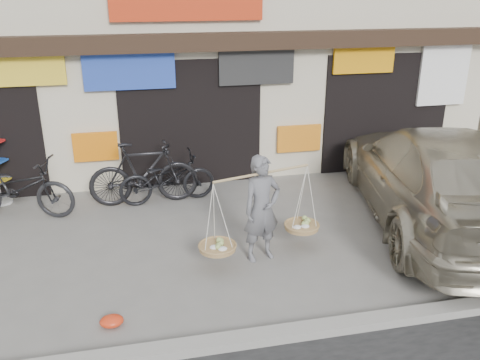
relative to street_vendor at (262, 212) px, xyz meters
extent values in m
plane|color=slate|center=(-0.65, 0.01, -0.80)|extent=(70.00, 70.00, 0.00)
cube|color=gray|center=(-0.65, -1.99, -0.74)|extent=(70.00, 0.25, 0.12)
cube|color=beige|center=(-0.65, 6.51, 2.70)|extent=(14.00, 6.00, 7.00)
cube|color=black|center=(-0.65, 3.36, 2.25)|extent=(14.00, 0.35, 0.35)
cube|color=black|center=(-0.65, 3.76, 0.55)|extent=(3.00, 0.60, 2.70)
cube|color=black|center=(3.85, 3.76, 0.55)|extent=(3.00, 0.60, 2.70)
cube|color=yellow|center=(-3.85, 3.43, 1.80)|extent=(1.60, 0.08, 0.60)
cube|color=#2545B1|center=(-1.85, 3.43, 1.70)|extent=(1.80, 0.08, 0.70)
cube|color=#282828|center=(0.75, 3.43, 1.70)|extent=(1.60, 0.08, 0.70)
cube|color=orange|center=(3.15, 3.43, 1.80)|extent=(1.40, 0.08, 0.60)
cube|color=white|center=(5.15, 3.43, 1.40)|extent=(1.20, 0.08, 1.40)
cube|color=orange|center=(-2.65, 3.43, 0.20)|extent=(0.90, 0.08, 0.60)
cube|color=orange|center=(1.75, 3.43, 0.10)|extent=(1.00, 0.08, 0.60)
cube|color=red|center=(-0.65, 3.43, 2.90)|extent=(3.00, 0.08, 0.50)
imported|color=slate|center=(0.00, 0.00, 0.06)|extent=(0.72, 0.56, 1.73)
cylinder|color=tan|center=(0.00, 0.00, 0.65)|extent=(1.60, 0.47, 0.04)
cylinder|color=#A5814E|center=(-0.74, -0.20, -0.42)|extent=(0.56, 0.56, 0.07)
ellipsoid|color=#A5BF66|center=(-0.74, -0.20, -0.36)|extent=(0.39, 0.39, 0.10)
cylinder|color=#A5814E|center=(0.74, 0.20, -0.42)|extent=(0.56, 0.56, 0.07)
ellipsoid|color=#A5BF66|center=(0.74, 0.20, -0.36)|extent=(0.39, 0.39, 0.10)
imported|color=black|center=(-4.06, 2.51, -0.23)|extent=(2.30, 1.38, 1.14)
imported|color=black|center=(-1.72, 2.60, -0.16)|extent=(2.15, 0.62, 1.29)
imported|color=black|center=(-1.27, 2.60, -0.30)|extent=(1.98, 0.87, 1.01)
imported|color=#A9A088|center=(3.45, 0.66, 0.09)|extent=(3.81, 6.55, 1.78)
cube|color=black|center=(4.10, 3.50, -0.25)|extent=(1.68, 0.48, 0.45)
cube|color=silver|center=(4.12, 3.57, -0.35)|extent=(0.44, 0.12, 0.12)
cylinder|color=silver|center=(-4.57, 3.24, -0.78)|extent=(0.43, 0.43, 0.04)
ellipsoid|color=red|center=(-2.33, -1.29, -0.73)|extent=(0.31, 0.25, 0.14)
camera|label=1|loc=(-1.87, -6.96, 3.34)|focal=38.00mm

